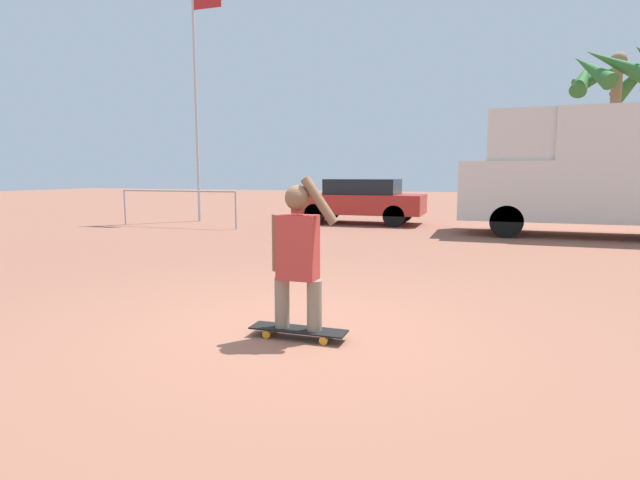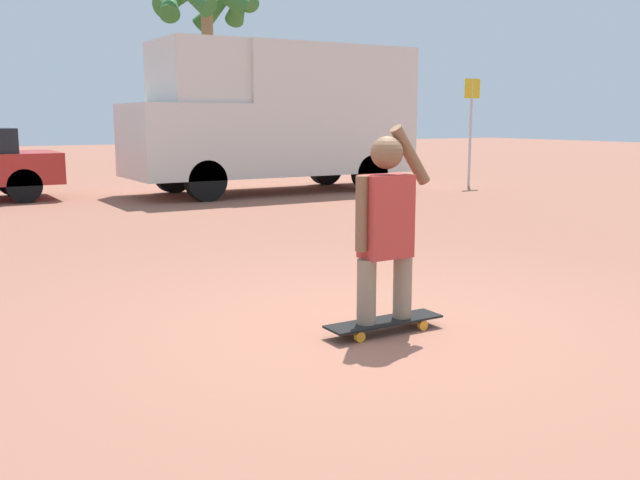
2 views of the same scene
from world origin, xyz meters
name	(u,v)px [view 1 (image 1 of 2)]	position (x,y,z in m)	size (l,w,h in m)	color
ground_plane	(297,334)	(0.00, 0.00, 0.00)	(80.00, 80.00, 0.00)	#935B47
skateboard	(298,330)	(0.06, -0.11, 0.08)	(0.93, 0.24, 0.09)	black
person_skateboarder	(298,250)	(0.06, -0.11, 0.84)	(0.64, 0.23, 1.43)	gray
camper_van	(597,169)	(4.18, 9.47, 1.67)	(6.12, 2.13, 3.09)	black
parked_car_red	(361,200)	(-2.08, 10.82, 0.74)	(3.94, 1.76, 1.38)	black
palm_tree_near_van	(619,77)	(6.28, 18.34, 5.30)	(3.81, 3.70, 6.47)	#8E704C
flagpole	(198,84)	(-7.20, 9.88, 4.39)	(1.06, 0.12, 7.57)	#B7B7BC
plaza_railing_segment	(178,196)	(-6.88, 8.09, 0.89)	(3.82, 0.05, 1.08)	#99999E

